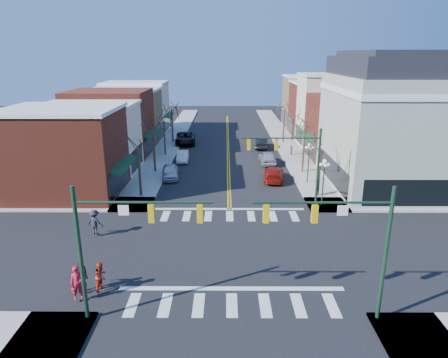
{
  "coord_description": "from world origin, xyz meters",
  "views": [
    {
      "loc": [
        -0.35,
        -24.72,
        12.99
      ],
      "look_at": [
        -0.48,
        7.66,
        2.8
      ],
      "focal_mm": 32.0,
      "sensor_mm": 36.0,
      "label": 1
    }
  ],
  "objects_px": {
    "victorian_corner": "(397,121)",
    "lamppost_corner": "(324,174)",
    "car_right_far": "(261,143)",
    "pedestrian_dark_b": "(95,222)",
    "car_right_mid": "(267,158)",
    "pedestrian_red_a": "(77,283)",
    "pedestrian_dark_a": "(82,274)",
    "car_left_far": "(185,138)",
    "pedestrian_red_b": "(101,276)",
    "lamppost_midblock": "(309,156)",
    "car_left_near": "(170,172)",
    "car_right_near": "(274,174)",
    "car_left_mid": "(183,156)"
  },
  "relations": [
    {
      "from": "lamppost_midblock",
      "to": "pedestrian_dark_b",
      "type": "relative_size",
      "value": 2.24
    },
    {
      "from": "victorian_corner",
      "to": "car_right_near",
      "type": "height_order",
      "value": "victorian_corner"
    },
    {
      "from": "lamppost_midblock",
      "to": "car_right_near",
      "type": "height_order",
      "value": "lamppost_midblock"
    },
    {
      "from": "victorian_corner",
      "to": "car_right_far",
      "type": "bearing_deg",
      "value": 124.55
    },
    {
      "from": "car_left_far",
      "to": "pedestrian_dark_a",
      "type": "height_order",
      "value": "pedestrian_dark_a"
    },
    {
      "from": "car_left_far",
      "to": "car_right_near",
      "type": "xyz_separation_m",
      "value": [
        11.2,
        -18.12,
        -0.14
      ]
    },
    {
      "from": "car_right_far",
      "to": "pedestrian_dark_a",
      "type": "distance_m",
      "value": 38.78
    },
    {
      "from": "lamppost_midblock",
      "to": "car_left_mid",
      "type": "bearing_deg",
      "value": 147.42
    },
    {
      "from": "lamppost_corner",
      "to": "pedestrian_dark_b",
      "type": "relative_size",
      "value": 2.24
    },
    {
      "from": "pedestrian_red_b",
      "to": "lamppost_corner",
      "type": "bearing_deg",
      "value": -33.32
    },
    {
      "from": "victorian_corner",
      "to": "lamppost_corner",
      "type": "height_order",
      "value": "victorian_corner"
    },
    {
      "from": "victorian_corner",
      "to": "car_right_near",
      "type": "distance_m",
      "value": 13.22
    },
    {
      "from": "lamppost_corner",
      "to": "car_right_near",
      "type": "xyz_separation_m",
      "value": [
        -3.4,
        7.68,
        -2.24
      ]
    },
    {
      "from": "car_right_far",
      "to": "pedestrian_red_b",
      "type": "xyz_separation_m",
      "value": [
        -12.15,
        -36.48,
        0.22
      ]
    },
    {
      "from": "car_right_mid",
      "to": "pedestrian_dark_b",
      "type": "bearing_deg",
      "value": 52.53
    },
    {
      "from": "car_right_mid",
      "to": "pedestrian_red_b",
      "type": "height_order",
      "value": "pedestrian_red_b"
    },
    {
      "from": "victorian_corner",
      "to": "lamppost_corner",
      "type": "xyz_separation_m",
      "value": [
        -8.3,
        -6.0,
        -3.7
      ]
    },
    {
      "from": "lamppost_midblock",
      "to": "car_right_mid",
      "type": "distance_m",
      "value": 8.85
    },
    {
      "from": "car_right_mid",
      "to": "lamppost_midblock",
      "type": "bearing_deg",
      "value": 111.7
    },
    {
      "from": "victorian_corner",
      "to": "car_left_near",
      "type": "bearing_deg",
      "value": 174.13
    },
    {
      "from": "car_left_far",
      "to": "pedestrian_dark_b",
      "type": "relative_size",
      "value": 3.21
    },
    {
      "from": "car_right_mid",
      "to": "car_right_far",
      "type": "height_order",
      "value": "car_right_far"
    },
    {
      "from": "lamppost_corner",
      "to": "car_left_near",
      "type": "xyz_separation_m",
      "value": [
        -14.6,
        8.36,
        -2.22
      ]
    },
    {
      "from": "lamppost_corner",
      "to": "lamppost_midblock",
      "type": "height_order",
      "value": "same"
    },
    {
      "from": "victorian_corner",
      "to": "car_right_near",
      "type": "relative_size",
      "value": 2.85
    },
    {
      "from": "car_left_near",
      "to": "lamppost_midblock",
      "type": "bearing_deg",
      "value": -14.8
    },
    {
      "from": "car_left_far",
      "to": "pedestrian_dark_a",
      "type": "xyz_separation_m",
      "value": [
        -2.04,
        -39.25,
        0.26
      ]
    },
    {
      "from": "car_right_mid",
      "to": "pedestrian_dark_a",
      "type": "xyz_separation_m",
      "value": [
        -13.24,
        -27.83,
        0.34
      ]
    },
    {
      "from": "pedestrian_red_b",
      "to": "pedestrian_dark_a",
      "type": "relative_size",
      "value": 0.9
    },
    {
      "from": "lamppost_midblock",
      "to": "car_right_mid",
      "type": "height_order",
      "value": "lamppost_midblock"
    },
    {
      "from": "car_left_far",
      "to": "pedestrian_red_b",
      "type": "height_order",
      "value": "pedestrian_red_b"
    },
    {
      "from": "lamppost_corner",
      "to": "car_left_mid",
      "type": "bearing_deg",
      "value": 132.14
    },
    {
      "from": "victorian_corner",
      "to": "lamppost_corner",
      "type": "relative_size",
      "value": 3.29
    },
    {
      "from": "pedestrian_red_a",
      "to": "pedestrian_dark_a",
      "type": "distance_m",
      "value": 0.92
    },
    {
      "from": "car_right_far",
      "to": "pedestrian_dark_b",
      "type": "relative_size",
      "value": 2.5
    },
    {
      "from": "victorian_corner",
      "to": "pedestrian_dark_a",
      "type": "height_order",
      "value": "victorian_corner"
    },
    {
      "from": "lamppost_corner",
      "to": "car_right_mid",
      "type": "bearing_deg",
      "value": 103.31
    },
    {
      "from": "pedestrian_dark_a",
      "to": "pedestrian_red_b",
      "type": "bearing_deg",
      "value": 41.54
    },
    {
      "from": "victorian_corner",
      "to": "pedestrian_dark_b",
      "type": "bearing_deg",
      "value": -155.39
    },
    {
      "from": "pedestrian_red_a",
      "to": "lamppost_midblock",
      "type": "bearing_deg",
      "value": 30.45
    },
    {
      "from": "car_left_mid",
      "to": "car_right_mid",
      "type": "relative_size",
      "value": 0.88
    },
    {
      "from": "car_right_near",
      "to": "pedestrian_red_a",
      "type": "bearing_deg",
      "value": 66.28
    },
    {
      "from": "car_right_near",
      "to": "pedestrian_red_b",
      "type": "bearing_deg",
      "value": 67.27
    },
    {
      "from": "car_left_far",
      "to": "pedestrian_red_a",
      "type": "distance_m",
      "value": 40.22
    },
    {
      "from": "car_right_mid",
      "to": "pedestrian_red_a",
      "type": "bearing_deg",
      "value": 63.74
    },
    {
      "from": "pedestrian_red_a",
      "to": "pedestrian_dark_b",
      "type": "bearing_deg",
      "value": 80.09
    },
    {
      "from": "lamppost_midblock",
      "to": "victorian_corner",
      "type": "bearing_deg",
      "value": -3.45
    },
    {
      "from": "victorian_corner",
      "to": "car_right_mid",
      "type": "height_order",
      "value": "victorian_corner"
    },
    {
      "from": "victorian_corner",
      "to": "pedestrian_red_b",
      "type": "xyz_separation_m",
      "value": [
        -23.85,
        -19.49,
        -5.64
      ]
    },
    {
      "from": "victorian_corner",
      "to": "car_right_mid",
      "type": "bearing_deg",
      "value": 144.4
    }
  ]
}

